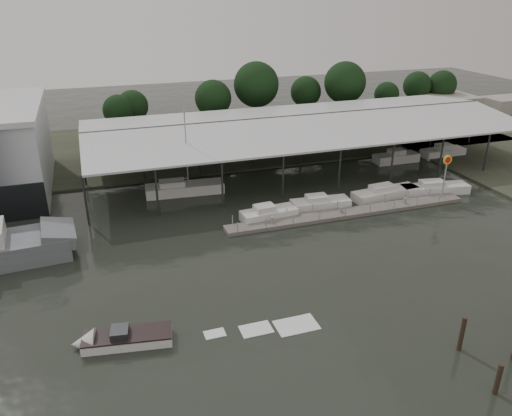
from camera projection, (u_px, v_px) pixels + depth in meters
name	position (u px, v px, depth m)	size (l,w,h in m)	color
ground	(246.00, 286.00, 41.40)	(200.00, 200.00, 0.00)	black
land_strip_far	(164.00, 146.00, 77.77)	(140.00, 30.00, 0.30)	#3D4030
covered_boat_shed	(302.00, 120.00, 68.21)	(58.24, 24.00, 6.96)	silver
floating_dock	(349.00, 213.00, 54.40)	(28.00, 2.00, 1.40)	slate
shell_fuel_sign	(446.00, 169.00, 56.43)	(1.10, 0.18, 5.55)	#939698
distant_commercial_buildings	(466.00, 106.00, 96.77)	(22.00, 8.00, 4.00)	gray
white_sailboat	(183.00, 189.00, 59.83)	(9.42, 3.28, 12.28)	silver
speedboat_underway	(119.00, 339.00, 34.45)	(17.70, 4.76, 2.00)	silver
moored_cruiser_0	(268.00, 214.00, 53.20)	(6.22, 2.71, 1.70)	silver
moored_cruiser_1	(320.00, 203.00, 55.73)	(6.76, 2.69, 1.70)	silver
moored_cruiser_2	(385.00, 193.00, 58.63)	(8.51, 2.95, 1.70)	silver
moored_cruiser_3	(434.00, 188.00, 59.95)	(8.41, 3.44, 1.70)	silver
horizon_tree_line	(298.00, 90.00, 87.77)	(66.92, 9.73, 11.55)	#312116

